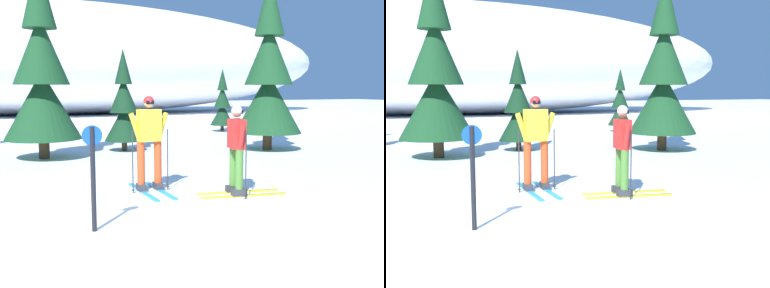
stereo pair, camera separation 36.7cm
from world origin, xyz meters
The scene contains 9 objects.
ground_plane centered at (0.00, 0.00, 0.00)m, with size 120.00×120.00×0.00m, color white.
skier_red_jacket centered at (1.96, 0.33, 0.89)m, with size 1.71×0.80×1.70m.
skier_yellow_jacket centered at (0.55, 1.30, 0.99)m, with size 0.82×1.65×1.86m.
pine_tree_center centered at (-0.97, 6.47, 2.34)m, with size 2.16×2.16×5.60m.
pine_tree_center_right centered at (1.58, 7.18, 1.37)m, with size 1.26×1.26×3.27m.
pine_tree_right centered at (5.95, 5.58, 2.35)m, with size 2.17×2.17×5.62m.
pine_tree_far_right centered at (7.53, 11.99, 1.22)m, with size 1.13×1.13×2.92m.
snow_ridge_background centered at (2.35, 29.67, 4.29)m, with size 45.66×15.37×8.57m, color white.
trail_marker_post centered at (-0.95, -0.83, 0.85)m, with size 0.28×0.07×1.50m.
Camera 1 is at (-2.11, -7.12, 2.00)m, focal length 42.65 mm.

